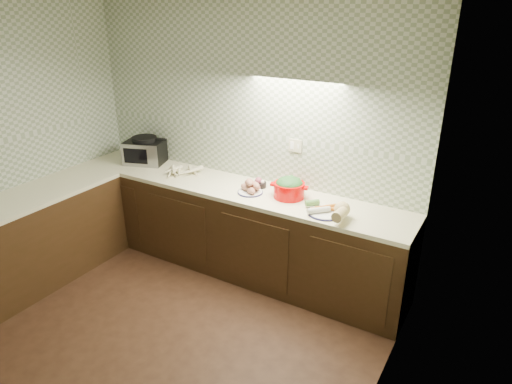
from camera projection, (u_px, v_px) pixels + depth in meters
The scene contains 8 objects.
room at pixel (102, 158), 2.99m from camera, with size 3.60×3.60×2.60m.
counter at pixel (124, 244), 4.31m from camera, with size 3.60×3.60×0.90m.
toaster_oven at pixel (145, 151), 5.05m from camera, with size 0.50×0.44×0.30m.
parsnip_pile at pixel (184, 172), 4.73m from camera, with size 0.33×0.35×0.08m.
sweet_potato_plate at pixel (251, 188), 4.29m from camera, with size 0.25×0.24×0.14m.
onion_bowl at pixel (259, 183), 4.43m from camera, with size 0.13×0.13×0.10m.
dutch_oven at pixel (289, 187), 4.17m from camera, with size 0.36×0.34×0.20m.
veg_plate at pixel (333, 210), 3.84m from camera, with size 0.46×0.32×0.14m.
Camera 1 is at (2.32, -1.93, 2.59)m, focal length 32.00 mm.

